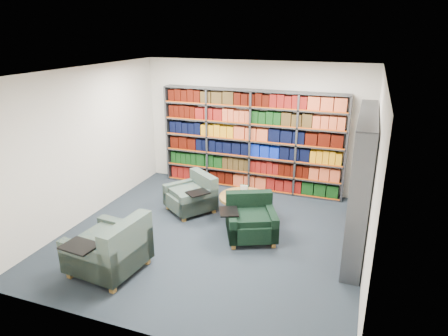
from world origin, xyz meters
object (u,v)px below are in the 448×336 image
(chair_teal_left, at_px, (194,196))
(coffee_table, at_px, (244,200))
(chair_teal_front, at_px, (113,251))
(chair_green_right, at_px, (250,220))

(chair_teal_left, distance_m, coffee_table, 1.02)
(chair_teal_left, xyz_separation_m, chair_teal_front, (-0.24, -2.36, 0.06))
(coffee_table, bearing_deg, chair_teal_front, -117.87)
(chair_teal_left, height_order, coffee_table, chair_teal_left)
(chair_teal_left, xyz_separation_m, chair_green_right, (1.34, -0.63, 0.00))
(chair_green_right, distance_m, chair_teal_front, 2.35)
(chair_teal_front, bearing_deg, coffee_table, 62.13)
(chair_teal_left, distance_m, chair_teal_front, 2.38)
(chair_teal_left, bearing_deg, chair_green_right, -25.06)
(coffee_table, bearing_deg, chair_green_right, -63.90)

